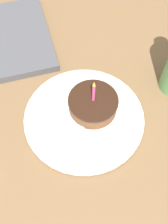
% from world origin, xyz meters
% --- Properties ---
extents(ground_plane, '(2.40, 2.40, 0.04)m').
position_xyz_m(ground_plane, '(0.00, 0.00, -0.02)').
color(ground_plane, brown).
rests_on(ground_plane, ground).
extents(plate, '(0.27, 0.27, 0.01)m').
position_xyz_m(plate, '(-0.01, -0.02, 0.01)').
color(plate, white).
rests_on(plate, ground_plane).
extents(cake_slice, '(0.11, 0.11, 0.10)m').
position_xyz_m(cake_slice, '(0.01, -0.05, 0.03)').
color(cake_slice, brown).
rests_on(cake_slice, plate).
extents(fork, '(0.16, 0.06, 0.01)m').
position_xyz_m(fork, '(0.04, 0.01, 0.02)').
color(fork, silver).
rests_on(fork, plate).
extents(marble_board, '(0.28, 0.24, 0.02)m').
position_xyz_m(marble_board, '(0.28, 0.11, 0.01)').
color(marble_board, '#4C4C51').
rests_on(marble_board, ground_plane).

